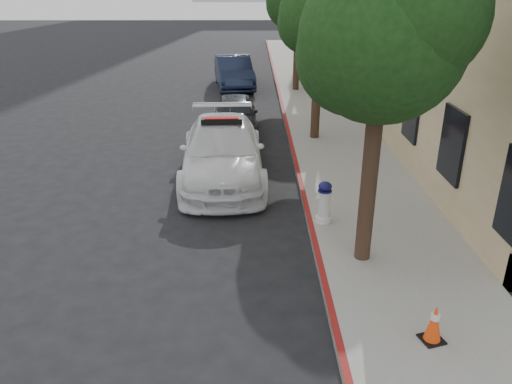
{
  "coord_description": "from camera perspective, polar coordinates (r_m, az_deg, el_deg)",
  "views": [
    {
      "loc": [
        0.76,
        -10.44,
        5.17
      ],
      "look_at": [
        0.84,
        -0.75,
        1.0
      ],
      "focal_mm": 35.0,
      "sensor_mm": 36.0,
      "label": 1
    }
  ],
  "objects": [
    {
      "name": "parked_car_far",
      "position": [
        25.95,
        -2.55,
        13.53
      ],
      "size": [
        2.31,
        4.98,
        1.58
      ],
      "primitive_type": "imported",
      "rotation": [
        0.0,
        0.0,
        0.14
      ],
      "color": "#151C35",
      "rests_on": "ground"
    },
    {
      "name": "parked_car_mid",
      "position": [
        18.24,
        -2.33,
        8.91
      ],
      "size": [
        1.69,
        3.89,
        1.31
      ],
      "primitive_type": "imported",
      "rotation": [
        0.0,
        0.0,
        0.04
      ],
      "color": "#202328",
      "rests_on": "ground"
    },
    {
      "name": "police_car",
      "position": [
        13.78,
        -3.86,
        4.71
      ],
      "size": [
        2.49,
        5.57,
        1.74
      ],
      "rotation": [
        0.0,
        0.0,
        0.05
      ],
      "color": "white",
      "rests_on": "ground"
    },
    {
      "name": "tree_near",
      "position": [
        8.75,
        14.51,
        16.7
      ],
      "size": [
        2.92,
        2.82,
        5.62
      ],
      "color": "black",
      "rests_on": "sidewalk"
    },
    {
      "name": "fire_hydrant",
      "position": [
        11.1,
        7.8,
        -1.18
      ],
      "size": [
        0.39,
        0.37,
        0.95
      ],
      "rotation": [
        0.0,
        0.0,
        -0.03
      ],
      "color": "silver",
      "rests_on": "sidewalk"
    },
    {
      "name": "curb_strip",
      "position": [
        21.1,
        3.12,
        9.26
      ],
      "size": [
        0.12,
        50.0,
        0.15
      ],
      "primitive_type": "cube",
      "color": "maroon",
      "rests_on": "ground"
    },
    {
      "name": "ground",
      "position": [
        11.67,
        -4.16,
        -3.08
      ],
      "size": [
        120.0,
        120.0,
        0.0
      ],
      "primitive_type": "plane",
      "color": "black",
      "rests_on": "ground"
    },
    {
      "name": "traffic_cone",
      "position": [
        8.08,
        19.7,
        -13.94
      ],
      "size": [
        0.41,
        0.41,
        0.63
      ],
      "rotation": [
        0.0,
        0.0,
        0.3
      ],
      "color": "black",
      "rests_on": "sidewalk"
    },
    {
      "name": "tree_mid",
      "position": [
        16.6,
        7.47,
        19.6
      ],
      "size": [
        2.77,
        2.64,
        5.43
      ],
      "color": "black",
      "rests_on": "sidewalk"
    },
    {
      "name": "sidewalk",
      "position": [
        21.25,
        7.32,
        9.21
      ],
      "size": [
        3.2,
        50.0,
        0.15
      ],
      "primitive_type": "cube",
      "color": "gray",
      "rests_on": "ground"
    }
  ]
}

